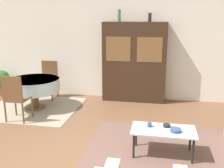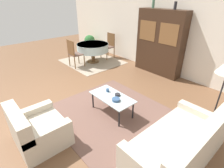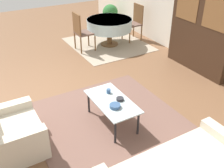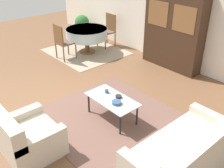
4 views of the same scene
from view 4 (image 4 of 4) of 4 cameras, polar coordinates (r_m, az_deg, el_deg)
ground_plane at (r=5.60m, az=-13.00°, el=-4.43°), size 14.00×14.00×0.00m
wall_back at (r=7.30m, az=12.08°, el=15.10°), size 10.00×0.06×2.70m
area_rug at (r=5.04m, az=-0.23°, el=-7.68°), size 2.56×2.38×0.01m
dining_rug at (r=8.14m, az=-5.68°, el=7.04°), size 2.17×1.97×0.01m
couch at (r=4.07m, az=16.08°, el=-14.35°), size 0.91×1.84×0.82m
armchair at (r=4.40m, az=-18.14°, el=-10.95°), size 0.94×0.83×0.79m
coffee_table at (r=4.85m, az=0.00°, el=-3.66°), size 1.02×0.53×0.43m
display_cabinet at (r=6.95m, az=13.29°, el=11.53°), size 1.63×0.40×2.05m
dining_table at (r=7.92m, az=-5.53°, el=10.87°), size 1.23×1.23×0.73m
dining_chair_near at (r=7.49m, az=-10.77°, el=9.35°), size 0.44×0.44×1.01m
dining_chair_far at (r=8.41m, az=-0.83°, el=11.99°), size 0.44×0.44×1.01m
cup at (r=4.99m, az=-1.16°, el=-1.56°), size 0.07×0.07×0.07m
bowl at (r=4.66m, az=1.00°, el=-4.05°), size 0.17×0.17×0.05m
bowl_small at (r=4.85m, az=1.44°, el=-2.75°), size 0.12×0.12×0.04m
potted_plant at (r=9.57m, az=-6.54°, el=12.95°), size 0.50×0.50×0.72m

